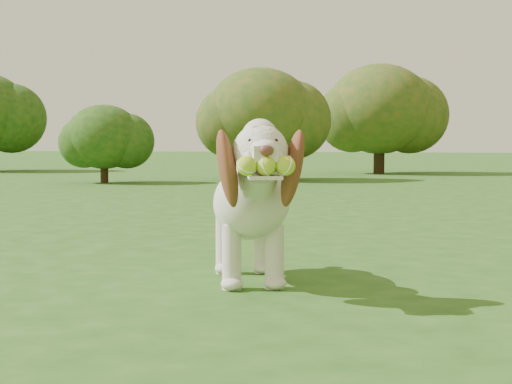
# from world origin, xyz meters

# --- Properties ---
(ground) EXTENTS (80.00, 80.00, 0.00)m
(ground) POSITION_xyz_m (0.00, 0.00, 0.00)
(ground) COLOR #224C15
(ground) RESTS_ON ground
(dog) EXTENTS (0.65, 1.12, 0.75)m
(dog) POSITION_xyz_m (-0.18, -0.03, 0.40)
(dog) COLOR silver
(dog) RESTS_ON ground
(shrub_a) EXTENTS (1.17, 1.17, 1.21)m
(shrub_a) POSITION_xyz_m (-4.38, 7.75, 0.71)
(shrub_a) COLOR #382314
(shrub_a) RESTS_ON ground
(shrub_b) EXTENTS (1.79, 1.79, 1.85)m
(shrub_b) POSITION_xyz_m (-2.22, 9.12, 1.09)
(shrub_b) COLOR #382314
(shrub_b) RESTS_ON ground
(shrub_i) EXTENTS (2.09, 2.09, 2.17)m
(shrub_i) POSITION_xyz_m (-0.50, 12.19, 1.28)
(shrub_i) COLOR #382314
(shrub_i) RESTS_ON ground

